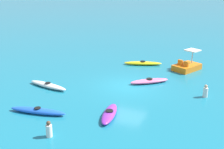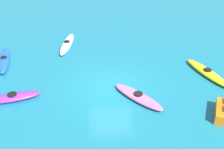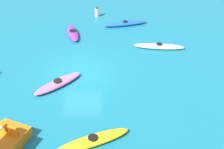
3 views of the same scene
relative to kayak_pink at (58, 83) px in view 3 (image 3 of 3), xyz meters
The scene contains 8 objects.
ground_plane 1.75m from the kayak_pink, 137.24° to the left, with size 600.00×600.00×0.00m, color #19728C.
kayak_pink is the anchor object (origin of this frame).
kayak_white 7.57m from the kayak_pink, 121.72° to the left, with size 1.11×3.49×0.37m.
kayak_purple 6.28m from the kayak_pink, behind, with size 2.80×1.32×0.37m.
kayak_yellow 4.78m from the kayak_pink, 25.15° to the left, with size 1.86×3.45×0.37m.
kayak_blue 8.89m from the kayak_pink, 150.34° to the left, with size 1.26×3.56×0.37m.
pedal_boat_orange 4.91m from the kayak_pink, 23.06° to the right, with size 2.80×2.36×1.68m.
person_by_kayaks 9.85m from the kayak_pink, 167.19° to the left, with size 0.45×0.45×0.88m.
Camera 3 is at (14.48, 1.33, 9.88)m, focal length 46.40 mm.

